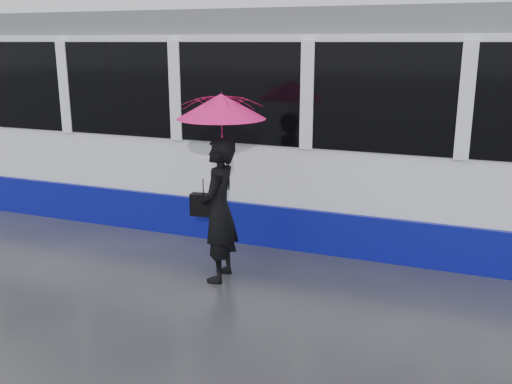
% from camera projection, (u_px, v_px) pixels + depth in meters
% --- Properties ---
extents(ground, '(90.00, 90.00, 0.00)m').
position_uv_depth(ground, '(264.00, 283.00, 7.07)').
color(ground, '#27272C').
rests_on(ground, ground).
extents(rails, '(34.00, 1.51, 0.02)m').
position_uv_depth(rails, '(318.00, 224.00, 9.31)').
color(rails, '#3F3D38').
rests_on(rails, ground).
extents(tram, '(26.00, 2.56, 3.35)m').
position_uv_depth(tram, '(361.00, 127.00, 8.68)').
color(tram, white).
rests_on(tram, ground).
extents(woman, '(0.51, 0.70, 1.80)m').
position_uv_depth(woman, '(219.00, 210.00, 6.99)').
color(woman, black).
rests_on(woman, ground).
extents(umbrella, '(1.18, 1.18, 1.21)m').
position_uv_depth(umbrella, '(221.00, 124.00, 6.70)').
color(umbrella, '#F61489').
rests_on(umbrella, ground).
extents(handbag, '(0.34, 0.18, 0.46)m').
position_uv_depth(handbag, '(204.00, 205.00, 7.08)').
color(handbag, black).
rests_on(handbag, ground).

